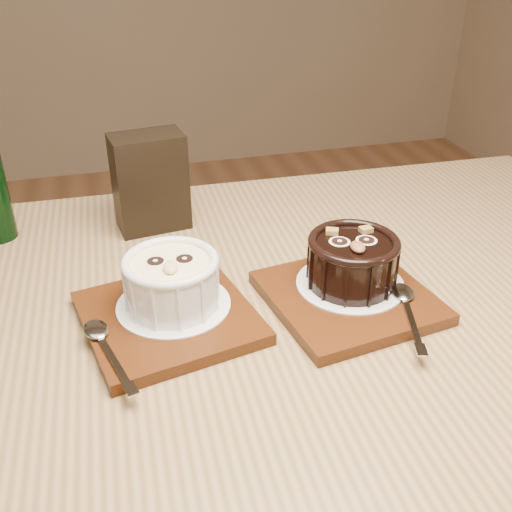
{
  "coord_description": "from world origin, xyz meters",
  "views": [
    {
      "loc": [
        0.06,
        -0.43,
        1.16
      ],
      "look_at": [
        0.21,
        0.14,
        0.81
      ],
      "focal_mm": 42.0,
      "sensor_mm": 36.0,
      "label": 1
    }
  ],
  "objects_px": {
    "tray_right": "(348,297)",
    "ramekin_dark": "(352,259)",
    "ramekin_white": "(172,279)",
    "condiment_stand": "(150,182)",
    "table": "(251,384)",
    "tray_left": "(169,318)"
  },
  "relations": [
    {
      "from": "ramekin_dark",
      "to": "tray_right",
      "type": "bearing_deg",
      "value": -109.71
    },
    {
      "from": "ramekin_white",
      "to": "tray_right",
      "type": "xyz_separation_m",
      "value": [
        0.2,
        -0.03,
        -0.04
      ]
    },
    {
      "from": "tray_right",
      "to": "ramekin_dark",
      "type": "bearing_deg",
      "value": 60.97
    },
    {
      "from": "tray_left",
      "to": "ramekin_dark",
      "type": "height_order",
      "value": "ramekin_dark"
    },
    {
      "from": "ramekin_white",
      "to": "condiment_stand",
      "type": "xyz_separation_m",
      "value": [
        0.01,
        0.23,
        0.02
      ]
    },
    {
      "from": "tray_right",
      "to": "tray_left",
      "type": "bearing_deg",
      "value": 175.59
    },
    {
      "from": "tray_right",
      "to": "ramekin_dark",
      "type": "relative_size",
      "value": 1.67
    },
    {
      "from": "table",
      "to": "tray_right",
      "type": "height_order",
      "value": "tray_right"
    },
    {
      "from": "ramekin_dark",
      "to": "condiment_stand",
      "type": "distance_m",
      "value": 0.32
    },
    {
      "from": "table",
      "to": "tray_left",
      "type": "xyz_separation_m",
      "value": [
        -0.09,
        0.03,
        0.1
      ]
    },
    {
      "from": "table",
      "to": "tray_left",
      "type": "distance_m",
      "value": 0.14
    },
    {
      "from": "condiment_stand",
      "to": "ramekin_dark",
      "type": "bearing_deg",
      "value": -49.91
    },
    {
      "from": "tray_left",
      "to": "condiment_stand",
      "type": "distance_m",
      "value": 0.25
    },
    {
      "from": "tray_left",
      "to": "ramekin_dark",
      "type": "bearing_deg",
      "value": -0.27
    },
    {
      "from": "table",
      "to": "condiment_stand",
      "type": "bearing_deg",
      "value": 105.55
    },
    {
      "from": "condiment_stand",
      "to": "tray_left",
      "type": "bearing_deg",
      "value": -93.18
    },
    {
      "from": "tray_left",
      "to": "ramekin_white",
      "type": "xyz_separation_m",
      "value": [
        0.01,
        0.01,
        0.04
      ]
    },
    {
      "from": "table",
      "to": "condiment_stand",
      "type": "relative_size",
      "value": 8.73
    },
    {
      "from": "tray_right",
      "to": "condiment_stand",
      "type": "height_order",
      "value": "condiment_stand"
    },
    {
      "from": "table",
      "to": "ramekin_dark",
      "type": "xyz_separation_m",
      "value": [
        0.13,
        0.03,
        0.14
      ]
    },
    {
      "from": "ramekin_white",
      "to": "ramekin_dark",
      "type": "distance_m",
      "value": 0.21
    },
    {
      "from": "tray_right",
      "to": "ramekin_dark",
      "type": "distance_m",
      "value": 0.05
    }
  ]
}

